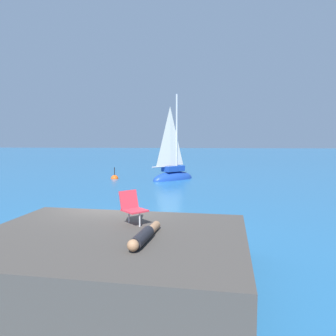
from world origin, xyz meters
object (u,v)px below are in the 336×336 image
Objects in this scene: sailboat_near at (173,175)px; marker_buoy at (115,179)px; beach_chair at (132,206)px; person_sunbather at (144,236)px.

marker_buoy is (-4.36, 0.18, -0.36)m from sailboat_near.
beach_chair is 0.71× the size of marker_buoy.
sailboat_near is at bearing -2.33° from marker_buoy.
beach_chair is 17.20m from marker_buoy.
person_sunbather is at bearing -131.92° from sailboat_near.
beach_chair is at bearing -75.54° from marker_buoy.
beach_chair is (-0.08, -16.42, 1.12)m from sailboat_near.
sailboat_near is 6.01× the size of marker_buoy.
sailboat_near is 8.51× the size of beach_chair.
sailboat_near is at bearing 136.82° from beach_chair.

